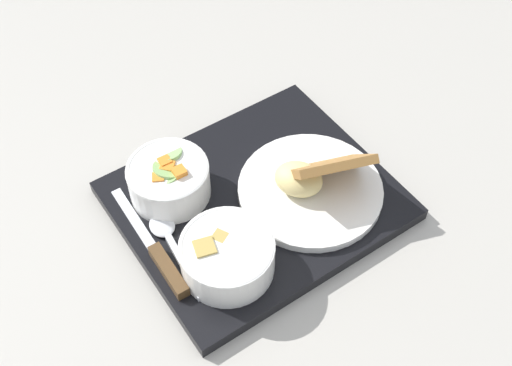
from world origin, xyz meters
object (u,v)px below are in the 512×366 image
Objects in this scene: knife at (162,261)px; spoon at (170,240)px; bowl_soup at (227,255)px; plate_main at (311,184)px; bowl_salad at (169,178)px.

knife reaches higher than spoon.
bowl_soup is 0.59× the size of plate_main.
knife is at bearing -175.96° from plate_main.
bowl_salad reaches higher than spoon.
plate_main is at bearing -93.59° from spoon.
bowl_salad is at bearing -23.66° from spoon.
knife is at bearing 149.77° from bowl_soup.
bowl_salad is 0.20m from plate_main.
bowl_soup is (0.02, -0.15, -0.00)m from bowl_salad.
bowl_soup is at bearing -144.25° from spoon.
bowl_salad is at bearing 153.29° from plate_main.
bowl_salad is at bearing 97.02° from bowl_soup.
bowl_soup is at bearing -82.98° from bowl_salad.
spoon is (-0.05, 0.07, -0.02)m from bowl_soup.
plate_main is (0.16, 0.06, -0.01)m from bowl_soup.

